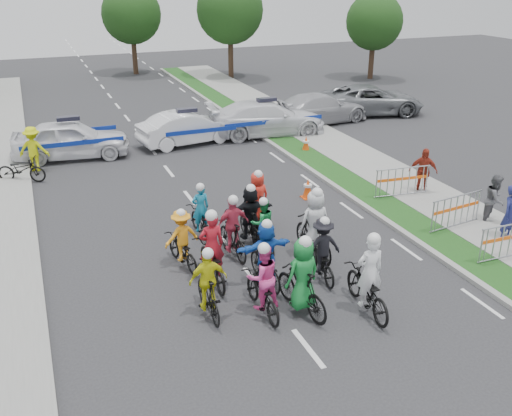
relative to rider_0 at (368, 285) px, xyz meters
name	(u,v)px	position (x,y,z in m)	size (l,w,h in m)	color
ground	(308,348)	(-1.88, -0.78, -0.67)	(90.00, 90.00, 0.00)	#28282B
curb_right	(382,218)	(3.22, 4.22, -0.61)	(0.20, 60.00, 0.12)	gray
grass_strip	(400,215)	(3.92, 4.22, -0.61)	(1.20, 60.00, 0.11)	#154014
sidewalk_right	(446,206)	(5.72, 4.22, -0.60)	(2.40, 60.00, 0.13)	gray
rider_0	(368,285)	(0.00, 0.00, 0.00)	(0.86, 2.04, 2.03)	black
rider_1	(302,283)	(-1.41, 0.50, 0.10)	(0.91, 1.95, 1.98)	black
rider_2	(262,287)	(-2.26, 0.81, 0.02)	(0.77, 1.81, 1.84)	black
rider_3	(208,289)	(-3.42, 1.20, 0.01)	(0.88, 1.66, 1.74)	black
rider_4	(322,254)	(-0.26, 1.74, 0.01)	(1.02, 1.76, 1.74)	black
rider_5	(265,257)	(-1.70, 1.97, 0.10)	(1.46, 1.74, 1.81)	black
rider_6	(212,259)	(-2.90, 2.56, 0.00)	(0.72, 1.99, 2.02)	black
rider_7	(314,230)	(0.09, 2.83, 0.13)	(0.88, 1.97, 2.06)	black
rider_8	(262,231)	(-1.09, 3.64, -0.04)	(0.69, 1.63, 1.66)	black
rider_9	(233,233)	(-1.93, 3.70, 0.04)	(0.94, 1.77, 1.83)	black
rider_10	(182,243)	(-3.36, 3.67, -0.01)	(1.01, 1.72, 1.68)	black
rider_11	(250,218)	(-1.19, 4.31, 0.10)	(1.46, 1.74, 1.81)	black
rider_12	(201,218)	(-2.37, 5.25, -0.10)	(0.67, 1.68, 1.69)	black
rider_13	(257,204)	(-0.55, 5.33, 0.04)	(0.82, 1.77, 1.81)	black
police_car_0	(71,139)	(-5.17, 14.37, 0.13)	(1.87, 4.66, 1.59)	white
police_car_1	(187,128)	(-0.17, 14.51, 0.06)	(1.53, 4.40, 1.45)	white
police_car_2	(266,118)	(3.64, 14.54, 0.13)	(2.24, 5.52, 1.60)	white
civilian_sedan	(320,108)	(7.03, 15.62, 0.08)	(2.09, 5.14, 1.49)	#AEAEB3
civilian_suv	(371,100)	(10.43, 16.25, 0.10)	(2.55, 5.52, 1.53)	slate
spectator_0	(511,214)	(5.77, 1.63, 0.17)	(0.61, 0.40, 1.68)	navy
spectator_1	(495,199)	(6.24, 2.74, 0.12)	(0.77, 0.60, 1.58)	#535357
spectator_2	(423,171)	(5.73, 5.60, 0.16)	(0.97, 0.40, 1.66)	maroon
marshal_hiviz	(33,149)	(-6.64, 13.24, 0.21)	(1.13, 0.65, 1.75)	#CEDB0B
barrier_0	(509,243)	(4.82, 0.64, -0.11)	(2.00, 0.50, 1.12)	#A5A8AD
barrier_1	(456,213)	(4.82, 2.77, -0.11)	(2.00, 0.50, 1.12)	#A5A8AD
barrier_2	(402,183)	(4.82, 5.50, -0.11)	(2.00, 0.50, 1.12)	#A5A8AD
cone_0	(308,188)	(1.89, 6.75, -0.33)	(0.40, 0.40, 0.70)	#F24C0C
cone_1	(306,144)	(4.18, 11.47, -0.33)	(0.40, 0.40, 0.70)	#F24C0C
parked_bike	(21,170)	(-7.16, 12.10, -0.20)	(0.62, 1.79, 0.94)	black
tree_1	(230,10)	(7.12, 29.22, 3.87)	(4.55, 4.55, 6.82)	#382619
tree_2	(374,22)	(16.12, 25.22, 3.17)	(3.85, 3.85, 5.77)	#382619
tree_4	(131,14)	(1.12, 33.22, 3.52)	(4.20, 4.20, 6.30)	#382619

